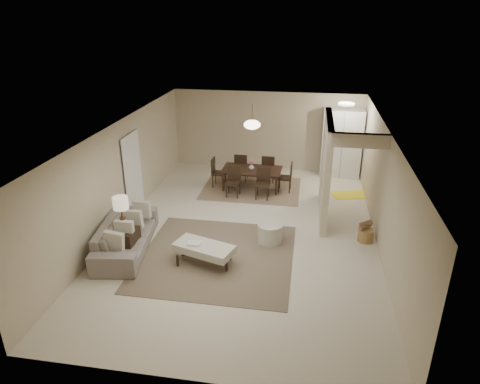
% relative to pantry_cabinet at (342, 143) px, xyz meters
% --- Properties ---
extents(floor, '(9.00, 9.00, 0.00)m').
position_rel_pantry_cabinet_xyz_m(floor, '(-2.35, -4.15, -1.05)').
color(floor, beige).
rests_on(floor, ground).
extents(ceiling, '(9.00, 9.00, 0.00)m').
position_rel_pantry_cabinet_xyz_m(ceiling, '(-2.35, -4.15, 1.45)').
color(ceiling, white).
rests_on(ceiling, back_wall).
extents(back_wall, '(6.00, 0.00, 6.00)m').
position_rel_pantry_cabinet_xyz_m(back_wall, '(-2.35, 0.35, 0.20)').
color(back_wall, '#C1B292').
rests_on(back_wall, floor).
extents(left_wall, '(0.00, 9.00, 9.00)m').
position_rel_pantry_cabinet_xyz_m(left_wall, '(-5.35, -4.15, 0.20)').
color(left_wall, '#C1B292').
rests_on(left_wall, floor).
extents(right_wall, '(0.00, 9.00, 9.00)m').
position_rel_pantry_cabinet_xyz_m(right_wall, '(0.65, -4.15, 0.20)').
color(right_wall, '#C1B292').
rests_on(right_wall, floor).
extents(partition, '(0.15, 2.50, 2.50)m').
position_rel_pantry_cabinet_xyz_m(partition, '(-0.55, -2.90, 0.20)').
color(partition, '#C1B292').
rests_on(partition, floor).
extents(doorway, '(0.04, 0.90, 2.04)m').
position_rel_pantry_cabinet_xyz_m(doorway, '(-5.32, -3.55, -0.03)').
color(doorway, black).
rests_on(doorway, floor).
extents(pantry_cabinet, '(1.20, 0.55, 2.10)m').
position_rel_pantry_cabinet_xyz_m(pantry_cabinet, '(0.00, 0.00, 0.00)').
color(pantry_cabinet, white).
rests_on(pantry_cabinet, floor).
extents(flush_light, '(0.44, 0.44, 0.05)m').
position_rel_pantry_cabinet_xyz_m(flush_light, '(-0.05, -0.95, 1.41)').
color(flush_light, white).
rests_on(flush_light, ceiling).
extents(living_rug, '(3.20, 3.20, 0.01)m').
position_rel_pantry_cabinet_xyz_m(living_rug, '(-2.79, -5.36, -1.04)').
color(living_rug, brown).
rests_on(living_rug, floor).
extents(sofa, '(2.49, 1.27, 0.70)m').
position_rel_pantry_cabinet_xyz_m(sofa, '(-4.80, -5.36, -0.70)').
color(sofa, gray).
rests_on(sofa, floor).
extents(ottoman_bench, '(1.34, 0.91, 0.44)m').
position_rel_pantry_cabinet_xyz_m(ottoman_bench, '(-2.99, -5.66, -0.70)').
color(ottoman_bench, beige).
rests_on(ottoman_bench, living_rug).
extents(side_table, '(0.55, 0.55, 0.57)m').
position_rel_pantry_cabinet_xyz_m(side_table, '(-4.75, -5.53, -0.77)').
color(side_table, black).
rests_on(side_table, floor).
extents(table_lamp, '(0.32, 0.32, 0.76)m').
position_rel_pantry_cabinet_xyz_m(table_lamp, '(-4.75, -5.53, 0.08)').
color(table_lamp, '#48301F').
rests_on(table_lamp, side_table).
extents(round_pouf, '(0.57, 0.57, 0.44)m').
position_rel_pantry_cabinet_xyz_m(round_pouf, '(-1.74, -4.54, -0.83)').
color(round_pouf, beige).
rests_on(round_pouf, floor).
extents(wicker_basket, '(0.43, 0.43, 0.29)m').
position_rel_pantry_cabinet_xyz_m(wicker_basket, '(0.40, -4.15, -0.90)').
color(wicker_basket, olive).
rests_on(wicker_basket, floor).
extents(dining_rug, '(2.80, 2.10, 0.01)m').
position_rel_pantry_cabinet_xyz_m(dining_rug, '(-2.58, -1.53, -1.04)').
color(dining_rug, '#8B7256').
rests_on(dining_rug, floor).
extents(dining_table, '(1.73, 0.99, 0.60)m').
position_rel_pantry_cabinet_xyz_m(dining_table, '(-2.58, -1.53, -0.75)').
color(dining_table, black).
rests_on(dining_table, dining_rug).
extents(dining_chairs, '(2.33, 1.71, 0.87)m').
position_rel_pantry_cabinet_xyz_m(dining_chairs, '(-2.58, -1.53, -0.62)').
color(dining_chairs, black).
rests_on(dining_chairs, dining_rug).
extents(vase, '(0.18, 0.18, 0.17)m').
position_rel_pantry_cabinet_xyz_m(vase, '(-2.58, -1.53, -0.37)').
color(vase, silver).
rests_on(vase, dining_table).
extents(yellow_mat, '(1.08, 0.80, 0.01)m').
position_rel_pantry_cabinet_xyz_m(yellow_mat, '(0.24, -1.54, -1.04)').
color(yellow_mat, yellow).
rests_on(yellow_mat, floor).
extents(pendant_light, '(0.46, 0.46, 0.71)m').
position_rel_pantry_cabinet_xyz_m(pendant_light, '(-2.58, -1.53, 0.87)').
color(pendant_light, '#48301F').
rests_on(pendant_light, ceiling).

